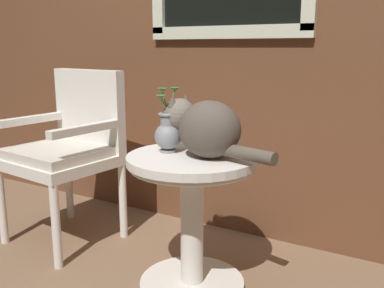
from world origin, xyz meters
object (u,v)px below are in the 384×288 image
object	(u,v)px
wicker_chair	(70,144)
pewter_vase_with_ivy	(168,132)
wicker_side_table	(192,201)
cat	(205,127)

from	to	relation	value
wicker_chair	pewter_vase_with_ivy	size ratio (longest dim) A/B	3.36
wicker_side_table	cat	bearing A→B (deg)	13.11
wicker_chair	pewter_vase_with_ivy	distance (m)	0.78
wicker_chair	cat	world-z (taller)	wicker_chair
cat	pewter_vase_with_ivy	bearing A→B (deg)	-175.87
wicker_side_table	cat	xyz separation A→B (m)	(0.06, 0.01, 0.33)
cat	wicker_chair	bearing A→B (deg)	172.46
cat	pewter_vase_with_ivy	world-z (taller)	pewter_vase_with_ivy
cat	pewter_vase_with_ivy	size ratio (longest dim) A/B	1.99
wicker_chair	pewter_vase_with_ivy	xyz separation A→B (m)	(0.75, -0.14, 0.17)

